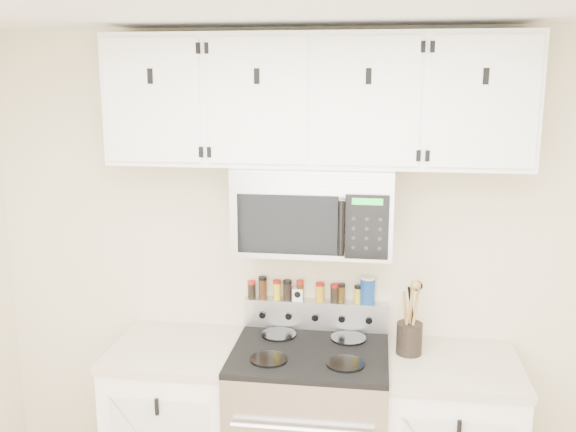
# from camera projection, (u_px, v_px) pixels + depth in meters

# --- Properties ---
(back_wall) EXTENTS (3.50, 0.01, 2.50)m
(back_wall) POSITION_uv_depth(u_px,v_px,m) (317.00, 272.00, 3.39)
(back_wall) COLOR beige
(back_wall) RESTS_ON floor
(base_cabinet_left) EXTENTS (0.64, 0.62, 0.92)m
(base_cabinet_left) POSITION_uv_depth(u_px,v_px,m) (180.00, 426.00, 3.37)
(base_cabinet_left) COLOR white
(base_cabinet_left) RESTS_ON floor
(microwave) EXTENTS (0.76, 0.44, 0.42)m
(microwave) POSITION_uv_depth(u_px,v_px,m) (314.00, 209.00, 3.13)
(microwave) COLOR #9E9EA3
(microwave) RESTS_ON back_wall
(upper_cabinets) EXTENTS (2.00, 0.35, 0.62)m
(upper_cabinets) POSITION_uv_depth(u_px,v_px,m) (316.00, 100.00, 3.04)
(upper_cabinets) COLOR white
(upper_cabinets) RESTS_ON back_wall
(utensil_crock) EXTENTS (0.13, 0.13, 0.37)m
(utensil_crock) POSITION_uv_depth(u_px,v_px,m) (409.00, 336.00, 3.15)
(utensil_crock) COLOR black
(utensil_crock) RESTS_ON base_cabinet_right
(kitchen_timer) EXTENTS (0.06, 0.05, 0.06)m
(kitchen_timer) POSITION_uv_depth(u_px,v_px,m) (298.00, 294.00, 3.40)
(kitchen_timer) COLOR white
(kitchen_timer) RESTS_ON range
(salt_canister) EXTENTS (0.08, 0.08, 0.14)m
(salt_canister) POSITION_uv_depth(u_px,v_px,m) (368.00, 290.00, 3.34)
(salt_canister) COLOR navy
(salt_canister) RESTS_ON range
(spice_jar_0) EXTENTS (0.04, 0.04, 0.09)m
(spice_jar_0) POSITION_uv_depth(u_px,v_px,m) (252.00, 289.00, 3.43)
(spice_jar_0) COLOR black
(spice_jar_0) RESTS_ON range
(spice_jar_1) EXTENTS (0.05, 0.05, 0.12)m
(spice_jar_1) POSITION_uv_depth(u_px,v_px,m) (263.00, 287.00, 3.42)
(spice_jar_1) COLOR #3E200E
(spice_jar_1) RESTS_ON range
(spice_jar_2) EXTENTS (0.04, 0.04, 0.10)m
(spice_jar_2) POSITION_uv_depth(u_px,v_px,m) (277.00, 289.00, 3.41)
(spice_jar_2) COLOR gold
(spice_jar_2) RESTS_ON range
(spice_jar_3) EXTENTS (0.05, 0.05, 0.10)m
(spice_jar_3) POSITION_uv_depth(u_px,v_px,m) (287.00, 290.00, 3.40)
(spice_jar_3) COLOR black
(spice_jar_3) RESTS_ON range
(spice_jar_4) EXTENTS (0.04, 0.04, 0.11)m
(spice_jar_4) POSITION_uv_depth(u_px,v_px,m) (300.00, 290.00, 3.39)
(spice_jar_4) COLOR #40250F
(spice_jar_4) RESTS_ON range
(spice_jar_5) EXTENTS (0.05, 0.05, 0.10)m
(spice_jar_5) POSITION_uv_depth(u_px,v_px,m) (320.00, 292.00, 3.38)
(spice_jar_5) COLOR gold
(spice_jar_5) RESTS_ON range
(spice_jar_6) EXTENTS (0.05, 0.05, 0.10)m
(spice_jar_6) POSITION_uv_depth(u_px,v_px,m) (335.00, 293.00, 3.37)
(spice_jar_6) COLOR black
(spice_jar_6) RESTS_ON range
(spice_jar_7) EXTENTS (0.04, 0.04, 0.10)m
(spice_jar_7) POSITION_uv_depth(u_px,v_px,m) (341.00, 293.00, 3.36)
(spice_jar_7) COLOR #462F10
(spice_jar_7) RESTS_ON range
(spice_jar_8) EXTENTS (0.04, 0.04, 0.09)m
(spice_jar_8) POSITION_uv_depth(u_px,v_px,m) (358.00, 294.00, 3.35)
(spice_jar_8) COLOR gold
(spice_jar_8) RESTS_ON range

